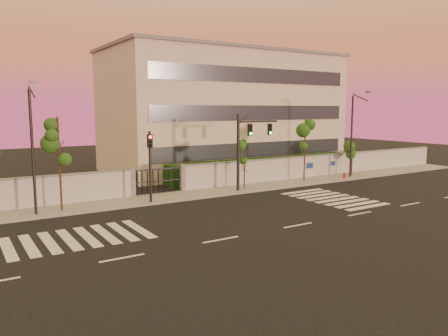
{
  "coord_description": "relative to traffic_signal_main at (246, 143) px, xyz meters",
  "views": [
    {
      "loc": [
        -15.93,
        -17.59,
        6.35
      ],
      "look_at": [
        -1.03,
        6.0,
        2.58
      ],
      "focal_mm": 35.0,
      "sensor_mm": 36.0,
      "label": 1
    }
  ],
  "objects": [
    {
      "name": "ground",
      "position": [
        -3.39,
        -9.77,
        -3.78
      ],
      "size": [
        120.0,
        120.0,
        0.0
      ],
      "primitive_type": "plane",
      "color": "black",
      "rests_on": "ground"
    },
    {
      "name": "sidewalk",
      "position": [
        -3.39,
        0.73,
        -3.7
      ],
      "size": [
        60.0,
        3.0,
        0.15
      ],
      "primitive_type": "cube",
      "color": "gray",
      "rests_on": "ground"
    },
    {
      "name": "perimeter_wall",
      "position": [
        -3.29,
        2.23,
        -2.71
      ],
      "size": [
        60.0,
        0.36,
        2.2
      ],
      "color": "#A9ABB0",
      "rests_on": "ground"
    },
    {
      "name": "hedge_row",
      "position": [
        -2.22,
        4.97,
        -2.96
      ],
      "size": [
        41.0,
        4.25,
        1.8
      ],
      "color": "#113811",
      "rests_on": "ground"
    },
    {
      "name": "institutional_building",
      "position": [
        5.61,
        12.22,
        2.38
      ],
      "size": [
        24.4,
        12.4,
        12.25
      ],
      "color": "beige",
      "rests_on": "ground"
    },
    {
      "name": "road_markings",
      "position": [
        -4.97,
        -6.01,
        -3.77
      ],
      "size": [
        57.0,
        7.62,
        0.02
      ],
      "color": "silver",
      "rests_on": "ground"
    },
    {
      "name": "street_tree_c",
      "position": [
        -13.7,
        0.27,
        0.56
      ],
      "size": [
        1.62,
        1.29,
        5.89
      ],
      "color": "#382314",
      "rests_on": "ground"
    },
    {
      "name": "street_tree_d",
      "position": [
        0.13,
        0.42,
        -0.82
      ],
      "size": [
        1.37,
        1.09,
        4.02
      ],
      "color": "#382314",
      "rests_on": "ground"
    },
    {
      "name": "street_tree_e",
      "position": [
        6.64,
        0.65,
        0.25
      ],
      "size": [
        1.53,
        1.21,
        5.48
      ],
      "color": "#382314",
      "rests_on": "ground"
    },
    {
      "name": "street_tree_f",
      "position": [
        12.66,
        0.69,
        -1.12
      ],
      "size": [
        1.33,
        1.06,
        3.61
      ],
      "color": "#382314",
      "rests_on": "ground"
    },
    {
      "name": "traffic_signal_main",
      "position": [
        0.0,
        0.0,
        0.0
      ],
      "size": [
        3.78,
        0.4,
        5.98
      ],
      "rotation": [
        0.0,
        0.0,
        -0.04
      ],
      "color": "black",
      "rests_on": "ground"
    },
    {
      "name": "traffic_signal_secondary",
      "position": [
        -8.12,
        -0.45,
        -0.66
      ],
      "size": [
        0.38,
        0.36,
        4.91
      ],
      "rotation": [
        0.0,
        0.0,
        -0.02
      ],
      "color": "black",
      "rests_on": "ground"
    },
    {
      "name": "streetlight_west",
      "position": [
        -15.24,
        -0.11,
        0.48
      ],
      "size": [
        0.47,
        1.89,
        7.87
      ],
      "color": "black",
      "rests_on": "ground"
    },
    {
      "name": "streetlight_east",
      "position": [
        11.89,
        0.02,
        0.49
      ],
      "size": [
        0.47,
        1.9,
        7.91
      ],
      "color": "black",
      "rests_on": "ground"
    },
    {
      "name": "fire_hydrant",
      "position": [
        10.66,
        -0.25,
        -3.44
      ],
      "size": [
        0.26,
        0.25,
        0.67
      ],
      "rotation": [
        0.0,
        0.0,
        0.14
      ],
      "color": "#A91D0B",
      "rests_on": "ground"
    }
  ]
}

